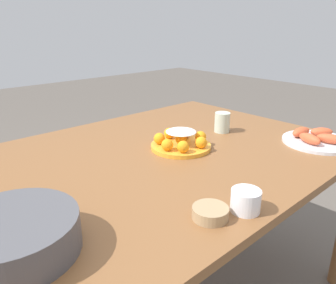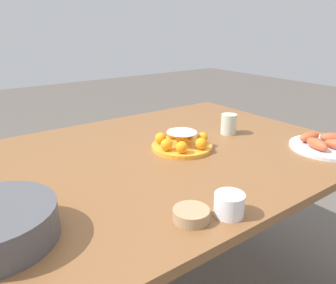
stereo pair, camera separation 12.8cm
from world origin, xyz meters
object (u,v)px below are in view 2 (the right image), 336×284
object	(u,v)px
dining_table	(154,172)
cup_far	(229,205)
cake_plate	(182,142)
sauce_bowl	(191,214)
cup_near	(229,124)
seafood_platter	(326,145)

from	to	relation	value
dining_table	cup_far	world-z (taller)	cup_far
cake_plate	sauce_bowl	xyz separation A→B (m)	(0.30, 0.42, -0.01)
dining_table	cake_plate	xyz separation A→B (m)	(-0.13, 0.01, 0.10)
cake_plate	cup_far	distance (m)	0.50
cup_near	cup_far	size ratio (longest dim) A/B	1.14
seafood_platter	cup_near	bearing A→B (deg)	-64.41
seafood_platter	cup_far	size ratio (longest dim) A/B	3.59
dining_table	cake_plate	size ratio (longest dim) A/B	6.43
sauce_bowl	dining_table	bearing A→B (deg)	-111.81
dining_table	cup_far	xyz separation A→B (m)	(0.08, 0.47, 0.11)
dining_table	seafood_platter	distance (m)	0.70
sauce_bowl	cup_far	xyz separation A→B (m)	(-0.10, 0.04, 0.01)
cup_near	cup_far	world-z (taller)	cup_near
dining_table	sauce_bowl	size ratio (longest dim) A/B	16.40
dining_table	cake_plate	distance (m)	0.17
seafood_platter	cup_near	size ratio (longest dim) A/B	3.16
sauce_bowl	cup_near	distance (m)	0.74
dining_table	cake_plate	bearing A→B (deg)	173.70
dining_table	seafood_platter	xyz separation A→B (m)	(-0.60, 0.36, 0.09)
cake_plate	cup_near	bearing A→B (deg)	-175.42
cake_plate	seafood_platter	world-z (taller)	cake_plate
sauce_bowl	cup_near	world-z (taller)	cup_near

